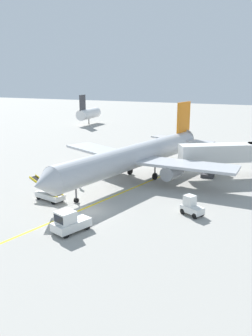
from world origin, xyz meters
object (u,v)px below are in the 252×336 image
object	(u,v)px
airliner	(136,156)
safety_cone_nose_right	(105,168)
pushback_tug	(69,222)
ground_crew_marshaller	(73,177)
baggage_tug_near_wing	(191,206)
belt_loader_forward_hold	(49,194)
jet_bridge	(230,153)
ground_crew_wing_walker	(79,181)
safety_cone_nose_left	(76,181)

from	to	relation	value
airliner	safety_cone_nose_right	world-z (taller)	airliner
pushback_tug	ground_crew_marshaller	xyz separation A→B (m)	(-7.60, 13.49, -0.08)
airliner	baggage_tug_near_wing	size ratio (longest dim) A/B	12.77
pushback_tug	ground_crew_marshaller	bearing A→B (deg)	119.40
baggage_tug_near_wing	belt_loader_forward_hold	size ratio (longest dim) A/B	0.53
jet_bridge	belt_loader_forward_hold	distance (m)	26.32
ground_crew_marshaller	ground_crew_wing_walker	bearing A→B (deg)	-35.16
jet_bridge	pushback_tug	xyz separation A→B (m)	(-11.60, -25.30, -2.55)
jet_bridge	ground_crew_marshaller	xyz separation A→B (m)	(-19.20, -11.81, -2.63)
safety_cone_nose_right	airliner	bearing A→B (deg)	-27.12
ground_crew_wing_walker	safety_cone_nose_right	distance (m)	9.93
airliner	safety_cone_nose_left	bearing A→B (deg)	-146.21
safety_cone_nose_left	safety_cone_nose_right	bearing A→B (deg)	85.62
baggage_tug_near_wing	safety_cone_nose_right	bearing A→B (deg)	140.90
baggage_tug_near_wing	ground_crew_marshaller	bearing A→B (deg)	164.52
belt_loader_forward_hold	safety_cone_nose_left	bearing A→B (deg)	95.23
safety_cone_nose_right	pushback_tug	bearing A→B (deg)	-72.75
ground_crew_wing_walker	safety_cone_nose_left	distance (m)	2.43
pushback_tug	ground_crew_wing_walker	world-z (taller)	pushback_tug
pushback_tug	safety_cone_nose_right	world-z (taller)	pushback_tug
jet_bridge	baggage_tug_near_wing	bearing A→B (deg)	-96.33
pushback_tug	airliner	bearing A→B (deg)	91.17
ground_crew_marshaller	safety_cone_nose_right	xyz separation A→B (m)	(0.70, 8.73, -0.69)
belt_loader_forward_hold	baggage_tug_near_wing	bearing A→B (deg)	6.74
jet_bridge	pushback_tug	world-z (taller)	jet_bridge
ground_crew_wing_walker	safety_cone_nose_right	xyz separation A→B (m)	(-0.91, 9.87, -0.69)
airliner	baggage_tug_near_wing	world-z (taller)	airliner
jet_bridge	ground_crew_wing_walker	size ratio (longest dim) A/B	7.29
pushback_tug	ground_crew_marshaller	size ratio (longest dim) A/B	2.38
pushback_tug	belt_loader_forward_hold	bearing A→B (deg)	135.52
airliner	ground_crew_marshaller	world-z (taller)	airliner
safety_cone_nose_left	pushback_tug	bearing A→B (deg)	-61.94
baggage_tug_near_wing	ground_crew_wing_walker	bearing A→B (deg)	166.88
jet_bridge	ground_crew_marshaller	distance (m)	22.69
jet_bridge	airliner	bearing A→B (deg)	-151.83
jet_bridge	safety_cone_nose_right	distance (m)	19.04
baggage_tug_near_wing	safety_cone_nose_left	distance (m)	18.12
baggage_tug_near_wing	safety_cone_nose_right	xyz separation A→B (m)	(-16.65, 13.54, -0.71)
airliner	pushback_tug	bearing A→B (deg)	-88.83
belt_loader_forward_hold	airliner	bearing A→B (deg)	62.03
airliner	ground_crew_marshaller	xyz separation A→B (m)	(-7.22, -5.39, -2.51)
jet_bridge	ground_crew_wing_walker	world-z (taller)	jet_bridge
jet_bridge	ground_crew_marshaller	world-z (taller)	jet_bridge
safety_cone_nose_right	safety_cone_nose_left	bearing A→B (deg)	-94.38
airliner	pushback_tug	distance (m)	19.04
ground_crew_marshaller	airliner	bearing A→B (deg)	36.77
pushback_tug	belt_loader_forward_hold	size ratio (longest dim) A/B	0.78
airliner	baggage_tug_near_wing	xyz separation A→B (m)	(10.14, -10.20, -2.49)
pushback_tug	belt_loader_forward_hold	distance (m)	9.60
airliner	jet_bridge	bearing A→B (deg)	28.17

